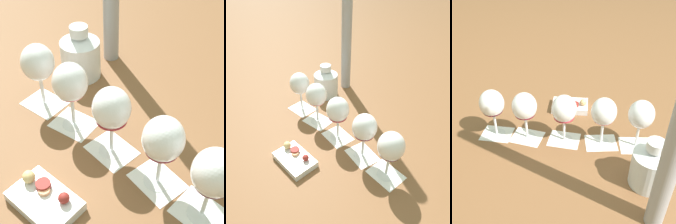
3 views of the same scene
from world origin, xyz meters
The scene contains 13 objects.
ground_plane centered at (0.00, 0.00, 0.00)m, with size 8.00×8.00×0.00m, color brown.
tasting_card_0 centered at (-0.21, 0.15, 0.00)m, with size 0.14×0.13×0.00m.
tasting_card_1 centered at (-0.11, 0.08, 0.00)m, with size 0.14×0.13×0.00m.
tasting_card_2 centered at (0.00, 0.00, 0.00)m, with size 0.14×0.14×0.00m.
tasting_card_3 centered at (0.11, -0.08, 0.00)m, with size 0.14×0.14×0.00m.
tasting_card_4 centered at (0.21, -0.15, 0.00)m, with size 0.14×0.14×0.00m.
wine_glass_0 centered at (-0.21, 0.15, 0.13)m, with size 0.09×0.09×0.19m.
wine_glass_1 centered at (-0.11, 0.08, 0.13)m, with size 0.09×0.09×0.19m.
wine_glass_2 centered at (0.00, 0.00, 0.13)m, with size 0.09×0.09×0.19m.
wine_glass_3 centered at (0.11, -0.08, 0.13)m, with size 0.09×0.09×0.19m.
wine_glass_4 centered at (0.21, -0.15, 0.13)m, with size 0.09×0.09×0.19m.
ceramic_vase centered at (-0.13, 0.30, 0.07)m, with size 0.12×0.12×0.17m.
snack_dish centered at (-0.12, -0.17, 0.02)m, with size 0.18×0.16×0.05m.
Camera 1 is at (0.07, -0.55, 0.64)m, focal length 55.00 mm.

